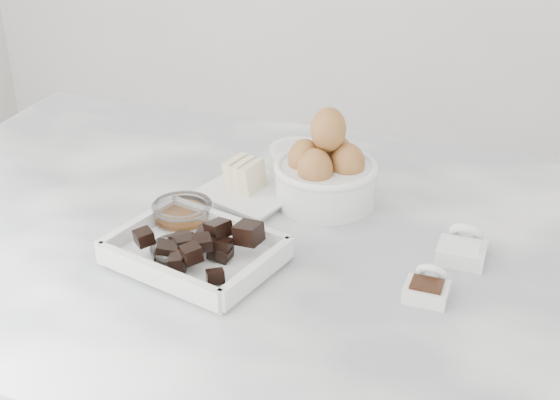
# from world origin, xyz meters

# --- Properties ---
(marble_slab) EXTENTS (1.20, 0.80, 0.04)m
(marble_slab) POSITION_xyz_m (0.00, 0.00, 0.92)
(marble_slab) COLOR white
(marble_slab) RESTS_ON cabinet
(chocolate_dish) EXTENTS (0.25, 0.21, 0.06)m
(chocolate_dish) POSITION_xyz_m (-0.05, -0.10, 0.96)
(chocolate_dish) COLOR white
(chocolate_dish) RESTS_ON marble_slab
(butter_plate) EXTENTS (0.17, 0.17, 0.06)m
(butter_plate) POSITION_xyz_m (-0.05, 0.10, 0.96)
(butter_plate) COLOR white
(butter_plate) RESTS_ON marble_slab
(sugar_ramekin) EXTENTS (0.09, 0.09, 0.05)m
(sugar_ramekin) POSITION_xyz_m (-0.00, 0.18, 0.97)
(sugar_ramekin) COLOR white
(sugar_ramekin) RESTS_ON marble_slab
(egg_bowl) EXTENTS (0.16, 0.16, 0.15)m
(egg_bowl) POSITION_xyz_m (0.06, 0.12, 0.99)
(egg_bowl) COLOR white
(egg_bowl) RESTS_ON marble_slab
(honey_bowl) EXTENTS (0.09, 0.09, 0.04)m
(honey_bowl) POSITION_xyz_m (-0.11, -0.02, 0.96)
(honey_bowl) COLOR white
(honey_bowl) RESTS_ON marble_slab
(zest_bowl) EXTENTS (0.07, 0.07, 0.03)m
(zest_bowl) POSITION_xyz_m (-0.07, -0.11, 0.96)
(zest_bowl) COLOR white
(zest_bowl) RESTS_ON marble_slab
(vanilla_spoon) EXTENTS (0.05, 0.07, 0.04)m
(vanilla_spoon) POSITION_xyz_m (0.25, -0.08, 0.95)
(vanilla_spoon) COLOR white
(vanilla_spoon) RESTS_ON marble_slab
(salt_spoon) EXTENTS (0.06, 0.08, 0.05)m
(salt_spoon) POSITION_xyz_m (0.28, 0.03, 0.96)
(salt_spoon) COLOR white
(salt_spoon) RESTS_ON marble_slab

